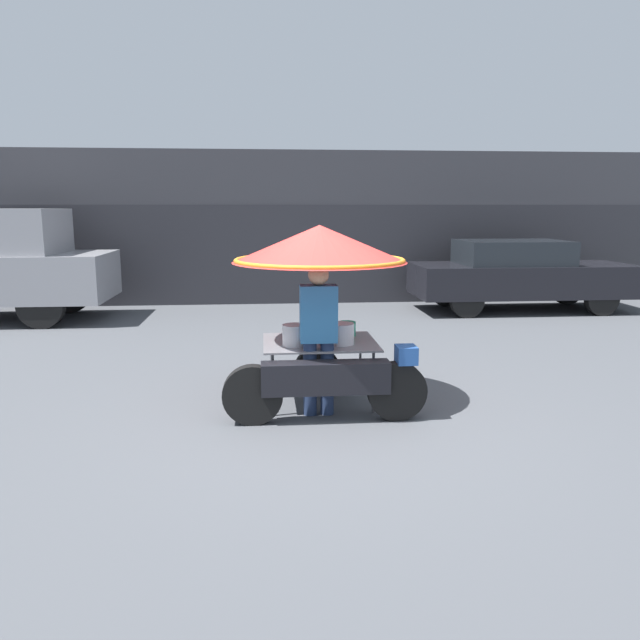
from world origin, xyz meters
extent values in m
plane|color=#4C4F54|center=(0.00, 0.00, 0.00)|extent=(36.00, 36.00, 0.00)
cube|color=#38383D|center=(0.00, 8.91, 1.70)|extent=(28.00, 2.00, 3.40)
cube|color=#28282D|center=(0.00, 7.88, 1.10)|extent=(23.80, 0.06, 2.21)
cylinder|color=black|center=(0.74, -0.08, 0.30)|extent=(0.61, 0.14, 0.61)
cylinder|color=black|center=(-0.73, -0.08, 0.30)|extent=(0.61, 0.14, 0.61)
cube|color=black|center=(0.01, -0.08, 0.46)|extent=(1.30, 0.24, 0.32)
cube|color=#234C93|center=(0.83, -0.08, 0.68)|extent=(0.20, 0.24, 0.18)
cylinder|color=black|center=(0.01, 0.90, 0.27)|extent=(0.55, 0.14, 0.55)
cylinder|color=#515156|center=(0.54, 0.15, 0.34)|extent=(0.03, 0.03, 0.67)
cylinder|color=#515156|center=(0.54, 1.03, 0.34)|extent=(0.03, 0.03, 0.67)
cylinder|color=#515156|center=(-0.52, 0.15, 0.34)|extent=(0.03, 0.03, 0.67)
cylinder|color=#515156|center=(-0.52, 1.03, 0.34)|extent=(0.03, 0.03, 0.67)
cube|color=gray|center=(0.01, 0.59, 0.68)|extent=(1.24, 1.04, 0.02)
cylinder|color=#B2B2B7|center=(0.01, 0.59, 1.13)|extent=(0.03, 0.03, 0.88)
cone|color=red|center=(0.01, 0.59, 1.77)|extent=(1.89, 1.89, 0.40)
torus|color=orange|center=(0.01, 0.59, 1.59)|extent=(1.85, 1.85, 0.05)
cylinder|color=#B7B7BC|center=(-0.27, 0.40, 0.81)|extent=(0.27, 0.27, 0.23)
cylinder|color=silver|center=(0.23, 0.43, 0.81)|extent=(0.29, 0.29, 0.23)
cylinder|color=#1E936B|center=(0.35, 0.87, 0.77)|extent=(0.20, 0.20, 0.16)
cylinder|color=navy|center=(-0.13, 0.16, 0.39)|extent=(0.14, 0.14, 0.78)
cylinder|color=navy|center=(0.05, 0.16, 0.39)|extent=(0.14, 0.14, 0.78)
cube|color=teal|center=(-0.04, 0.16, 1.08)|extent=(0.38, 0.22, 0.59)
sphere|color=tan|center=(-0.04, 0.16, 1.48)|extent=(0.21, 0.21, 0.21)
cylinder|color=black|center=(6.18, 5.72, 0.33)|extent=(0.66, 0.20, 0.66)
cylinder|color=black|center=(6.18, 7.17, 0.33)|extent=(0.66, 0.20, 0.66)
cylinder|color=black|center=(3.39, 5.72, 0.33)|extent=(0.66, 0.20, 0.66)
cylinder|color=black|center=(3.39, 7.17, 0.33)|extent=(0.66, 0.20, 0.66)
cube|color=black|center=(4.79, 6.45, 0.66)|extent=(4.50, 1.72, 0.66)
cube|color=#1E2328|center=(4.56, 6.45, 1.23)|extent=(2.16, 1.51, 0.49)
cylinder|color=black|center=(-4.59, 5.35, 0.41)|extent=(0.82, 0.24, 0.82)
cylinder|color=black|center=(-4.59, 7.01, 0.41)|extent=(0.82, 0.24, 0.82)
cube|color=#939399|center=(-5.32, 6.18, 1.71)|extent=(1.76, 1.80, 0.84)
camera|label=1|loc=(-0.60, -6.12, 2.16)|focal=35.00mm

